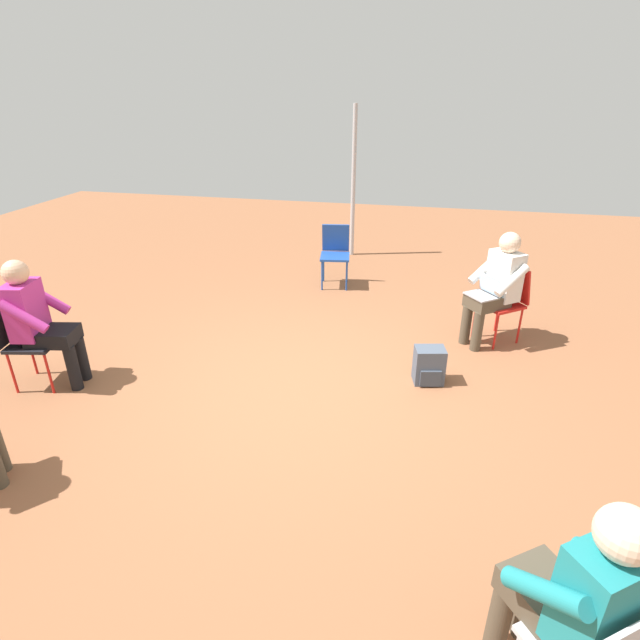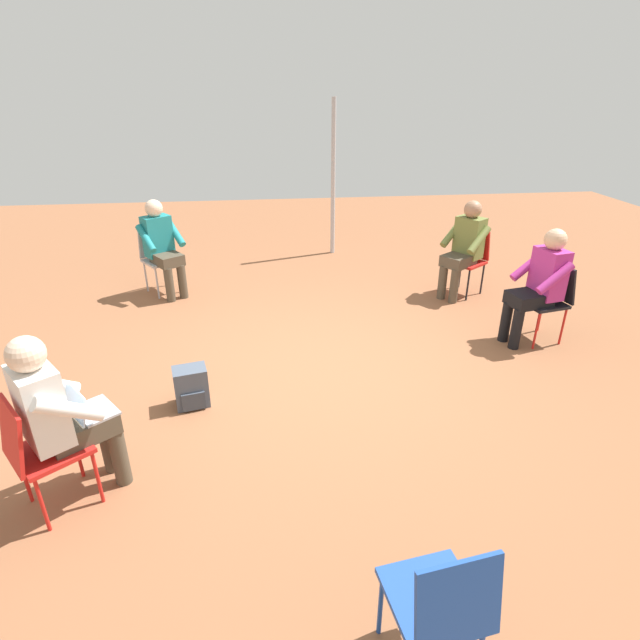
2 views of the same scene
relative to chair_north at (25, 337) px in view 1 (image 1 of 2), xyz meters
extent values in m
plane|color=brown|center=(0.38, -2.50, -0.50)|extent=(16.40, 16.40, 0.00)
cube|color=black|center=(0.01, -0.07, -0.06)|extent=(0.47, 0.47, 0.03)
cylinder|color=red|center=(0.21, -0.21, -0.29)|extent=(0.02, 0.02, 0.42)
cylinder|color=red|center=(-0.12, -0.27, -0.29)|extent=(0.02, 0.02, 0.42)
cylinder|color=red|center=(0.15, 0.13, -0.29)|extent=(0.02, 0.02, 0.42)
cylinder|color=red|center=(-0.19, 0.06, -0.29)|extent=(0.02, 0.02, 0.42)
cube|color=black|center=(-0.02, 0.11, 0.15)|extent=(0.39, 0.16, 0.40)
cube|color=red|center=(1.88, -4.39, -0.06)|extent=(0.56, 0.56, 0.03)
cylinder|color=red|center=(1.64, -4.36, -0.29)|extent=(0.02, 0.02, 0.42)
cylinder|color=red|center=(1.91, -4.15, -0.29)|extent=(0.02, 0.02, 0.42)
cylinder|color=red|center=(1.84, -4.63, -0.29)|extent=(0.02, 0.02, 0.42)
cylinder|color=red|center=(2.11, -4.42, -0.29)|extent=(0.02, 0.02, 0.42)
cube|color=red|center=(1.99, -4.54, 0.15)|extent=(0.36, 0.31, 0.40)
cube|color=#1E4799|center=(3.14, -2.32, -0.06)|extent=(0.45, 0.45, 0.03)
cylinder|color=#1E4799|center=(2.99, -2.51, -0.29)|extent=(0.02, 0.02, 0.42)
cylinder|color=#1E4799|center=(2.94, -2.18, -0.29)|extent=(0.02, 0.02, 0.42)
cylinder|color=#1E4799|center=(3.33, -2.46, -0.29)|extent=(0.02, 0.02, 0.42)
cylinder|color=#1E4799|center=(3.28, -2.13, -0.29)|extent=(0.02, 0.02, 0.42)
cube|color=#1E4799|center=(3.32, -2.29, 0.15)|extent=(0.15, 0.39, 0.40)
cylinder|color=#B7B7BC|center=(-1.68, -4.38, -0.29)|extent=(0.02, 0.02, 0.42)
cylinder|color=#4C4233|center=(1.59, -4.16, -0.27)|extent=(0.11, 0.11, 0.45)
cylinder|color=#4C4233|center=(1.73, -4.05, -0.27)|extent=(0.11, 0.11, 0.45)
cube|color=#4C4233|center=(1.76, -4.24, 0.01)|extent=(0.49, 0.52, 0.14)
cube|color=silver|center=(1.88, -4.39, 0.27)|extent=(0.40, 0.38, 0.52)
sphere|color=beige|center=(1.88, -4.39, 0.63)|extent=(0.22, 0.22, 0.22)
cylinder|color=silver|center=(1.66, -4.43, 0.30)|extent=(0.31, 0.37, 0.31)
cylinder|color=silver|center=(1.97, -4.19, 0.30)|extent=(0.31, 0.37, 0.31)
cube|color=#9EA0A5|center=(1.69, -4.15, 0.09)|extent=(0.37, 0.36, 0.02)
cube|color=#B2D1F2|center=(1.76, -4.24, 0.20)|extent=(0.27, 0.22, 0.20)
cylinder|color=#4C4233|center=(-1.67, -4.06, -0.27)|extent=(0.11, 0.11, 0.45)
cylinder|color=#4C4233|center=(-1.57, -4.21, -0.27)|extent=(0.11, 0.11, 0.45)
cube|color=#4C4233|center=(-1.76, -4.23, 0.01)|extent=(0.52, 0.49, 0.14)
cube|color=teal|center=(-1.91, -4.34, 0.27)|extent=(0.38, 0.40, 0.52)
sphere|color=beige|center=(-1.91, -4.34, 0.63)|extent=(0.22, 0.22, 0.22)
cylinder|color=teal|center=(-1.95, -4.12, 0.30)|extent=(0.38, 0.30, 0.31)
cylinder|color=teal|center=(-1.72, -4.45, 0.30)|extent=(0.38, 0.30, 0.31)
cylinder|color=black|center=(0.17, -0.41, -0.27)|extent=(0.11, 0.11, 0.45)
cylinder|color=black|center=(-0.01, -0.44, -0.27)|extent=(0.11, 0.11, 0.45)
cube|color=black|center=(0.05, -0.26, 0.01)|extent=(0.38, 0.47, 0.14)
cube|color=#B22D84|center=(0.01, -0.07, 0.27)|extent=(0.38, 0.28, 0.52)
sphere|color=#DBAD89|center=(0.01, -0.07, 0.63)|extent=(0.22, 0.22, 0.22)
cylinder|color=#B22D84|center=(0.23, -0.13, 0.30)|extent=(0.16, 0.41, 0.31)
cylinder|color=#B22D84|center=(-0.16, -0.21, 0.30)|extent=(0.16, 0.41, 0.31)
cube|color=#475160|center=(0.82, -3.68, -0.32)|extent=(0.26, 0.32, 0.36)
cube|color=#39414D|center=(0.82, -3.68, -0.40)|extent=(0.29, 0.25, 0.16)
cylinder|color=#B2B2B7|center=(4.63, -2.33, 0.68)|extent=(0.07, 0.07, 2.36)
camera|label=1|loc=(-3.42, -3.53, 2.11)|focal=28.00mm
camera|label=2|loc=(4.57, -3.00, 2.04)|focal=28.00mm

